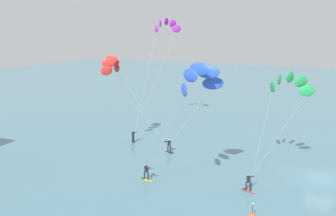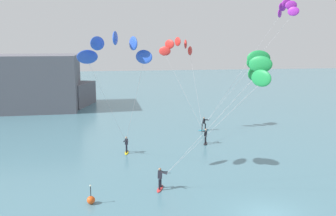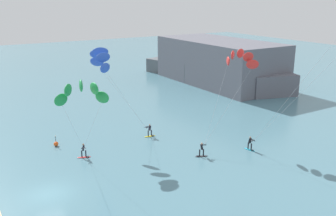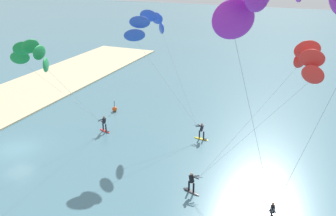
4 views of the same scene
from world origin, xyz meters
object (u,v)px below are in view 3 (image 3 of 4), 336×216
object	(u,v)px
kitesurfer_nearshore	(102,62)
kitesurfer_mid_water	(82,96)
marker_buoy	(56,144)
kitesurfer_far_out	(238,62)

from	to	relation	value
kitesurfer_nearshore	kitesurfer_mid_water	size ratio (longest dim) A/B	1.14
marker_buoy	kitesurfer_mid_water	bearing A→B (deg)	-0.39
kitesurfer_nearshore	kitesurfer_mid_water	distance (m)	10.95
kitesurfer_mid_water	marker_buoy	bearing A→B (deg)	179.61
kitesurfer_nearshore	kitesurfer_far_out	xyz separation A→B (m)	(7.78, 13.96, -0.19)
kitesurfer_nearshore	marker_buoy	distance (m)	11.52
kitesurfer_far_out	marker_buoy	world-z (taller)	kitesurfer_far_out
kitesurfer_mid_water	kitesurfer_far_out	world-z (taller)	kitesurfer_far_out
kitesurfer_nearshore	kitesurfer_mid_water	bearing A→B (deg)	-31.85
kitesurfer_nearshore	kitesurfer_far_out	distance (m)	15.98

